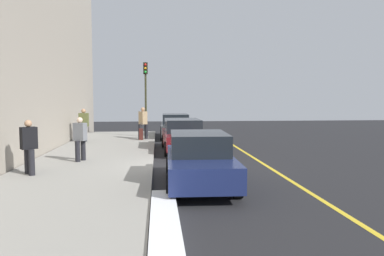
% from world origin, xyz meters
% --- Properties ---
extents(ground_plane, '(56.00, 56.00, 0.00)m').
position_xyz_m(ground_plane, '(0.00, 0.00, 0.00)').
color(ground_plane, black).
extents(sidewalk, '(28.00, 4.60, 0.15)m').
position_xyz_m(sidewalk, '(0.00, -3.30, 0.07)').
color(sidewalk, gray).
rests_on(sidewalk, ground).
extents(lane_stripe_centre, '(28.00, 0.14, 0.01)m').
position_xyz_m(lane_stripe_centre, '(0.00, 3.20, 0.00)').
color(lane_stripe_centre, gold).
rests_on(lane_stripe_centre, ground).
extents(snow_bank_curb, '(4.53, 0.56, 0.22)m').
position_xyz_m(snow_bank_curb, '(5.90, -0.70, 0.11)').
color(snow_bank_curb, white).
rests_on(snow_bank_curb, ground).
extents(parked_car_charcoal, '(4.82, 1.94, 1.51)m').
position_xyz_m(parked_car_charcoal, '(-10.89, 0.29, 0.76)').
color(parked_car_charcoal, black).
rests_on(parked_car_charcoal, ground).
extents(parked_car_maroon, '(4.81, 2.00, 1.51)m').
position_xyz_m(parked_car_maroon, '(-4.85, 0.36, 0.76)').
color(parked_car_maroon, black).
rests_on(parked_car_maroon, ground).
extents(parked_car_navy, '(4.49, 1.98, 1.51)m').
position_xyz_m(parked_car_navy, '(2.28, 0.36, 0.76)').
color(parked_car_navy, black).
rests_on(parked_car_navy, ground).
extents(pedestrian_tan_coat, '(0.59, 0.55, 1.84)m').
position_xyz_m(pedestrian_tan_coat, '(-8.95, -1.67, 1.13)').
color(pedestrian_tan_coat, black).
rests_on(pedestrian_tan_coat, sidewalk).
extents(pedestrian_olive_coat, '(0.59, 0.51, 1.79)m').
position_xyz_m(pedestrian_olive_coat, '(-7.80, -4.80, 1.11)').
color(pedestrian_olive_coat, black).
rests_on(pedestrian_olive_coat, sidewalk).
extents(pedestrian_grey_coat, '(0.52, 0.52, 1.65)m').
position_xyz_m(pedestrian_grey_coat, '(-1.46, -3.73, 1.03)').
color(pedestrian_grey_coat, black).
rests_on(pedestrian_grey_coat, sidewalk).
extents(pedestrian_black_coat, '(0.50, 0.54, 1.70)m').
position_xyz_m(pedestrian_black_coat, '(0.98, -4.78, 1.05)').
color(pedestrian_black_coat, black).
rests_on(pedestrian_black_coat, sidewalk).
extents(traffic_light_pole, '(0.35, 0.26, 4.53)m').
position_xyz_m(traffic_light_pole, '(-10.34, -1.55, 3.20)').
color(traffic_light_pole, '#2D2D19').
rests_on(traffic_light_pole, sidewalk).
extents(rolling_suitcase, '(0.34, 0.22, 1.00)m').
position_xyz_m(rolling_suitcase, '(-8.58, -1.77, 0.47)').
color(rolling_suitcase, '#471E19').
rests_on(rolling_suitcase, sidewalk).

